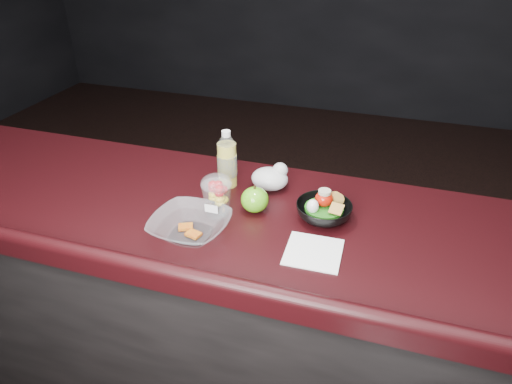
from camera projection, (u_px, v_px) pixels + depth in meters
counter at (234, 320)px, 1.77m from camera, size 4.06×0.71×1.02m
lemonade_bottle at (227, 163)px, 1.61m from camera, size 0.07×0.07×0.21m
fruit_cup at (217, 195)px, 1.45m from camera, size 0.10×0.10×0.14m
green_apple at (255, 200)px, 1.48m from camera, size 0.09×0.09×0.09m
plastic_bag at (271, 178)px, 1.61m from camera, size 0.13×0.11×0.10m
snack_bowl at (323, 210)px, 1.45m from camera, size 0.22×0.22×0.10m
takeout_bowl at (190, 226)px, 1.38m from camera, size 0.25×0.25×0.06m
paper_napkin at (313, 252)px, 1.32m from camera, size 0.16×0.16×0.00m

